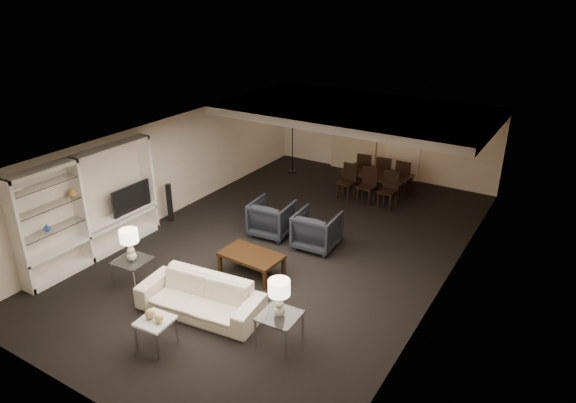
# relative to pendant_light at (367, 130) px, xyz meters

# --- Properties ---
(floor) EXTENTS (11.00, 11.00, 0.00)m
(floor) POSITION_rel_pendant_light_xyz_m (-0.30, -3.50, -1.92)
(floor) COLOR black
(floor) RESTS_ON ground
(ceiling) EXTENTS (7.00, 11.00, 0.02)m
(ceiling) POSITION_rel_pendant_light_xyz_m (-0.30, -3.50, 0.58)
(ceiling) COLOR silver
(ceiling) RESTS_ON ground
(wall_back) EXTENTS (7.00, 0.02, 2.50)m
(wall_back) POSITION_rel_pendant_light_xyz_m (-0.30, 2.00, -0.67)
(wall_back) COLOR beige
(wall_back) RESTS_ON ground
(wall_front) EXTENTS (7.00, 0.02, 2.50)m
(wall_front) POSITION_rel_pendant_light_xyz_m (-0.30, -9.00, -0.67)
(wall_front) COLOR beige
(wall_front) RESTS_ON ground
(wall_left) EXTENTS (0.02, 11.00, 2.50)m
(wall_left) POSITION_rel_pendant_light_xyz_m (-3.80, -3.50, -0.67)
(wall_left) COLOR beige
(wall_left) RESTS_ON ground
(wall_right) EXTENTS (0.02, 11.00, 2.50)m
(wall_right) POSITION_rel_pendant_light_xyz_m (3.20, -3.50, -0.67)
(wall_right) COLOR beige
(wall_right) RESTS_ON ground
(ceiling_soffit) EXTENTS (7.00, 4.00, 0.20)m
(ceiling_soffit) POSITION_rel_pendant_light_xyz_m (-0.30, 0.00, 0.48)
(ceiling_soffit) COLOR silver
(ceiling_soffit) RESTS_ON ceiling
(curtains) EXTENTS (1.50, 0.12, 2.40)m
(curtains) POSITION_rel_pendant_light_xyz_m (-1.20, 1.92, -0.72)
(curtains) COLOR beige
(curtains) RESTS_ON wall_back
(door) EXTENTS (0.90, 0.05, 2.10)m
(door) POSITION_rel_pendant_light_xyz_m (0.40, 1.97, -0.87)
(door) COLOR silver
(door) RESTS_ON wall_back
(painting) EXTENTS (0.95, 0.04, 0.65)m
(painting) POSITION_rel_pendant_light_xyz_m (1.80, 1.96, -0.37)
(painting) COLOR #142D38
(painting) RESTS_ON wall_back
(media_unit) EXTENTS (0.38, 3.40, 2.35)m
(media_unit) POSITION_rel_pendant_light_xyz_m (-3.61, -6.10, -0.74)
(media_unit) COLOR white
(media_unit) RESTS_ON wall_left
(pendant_light) EXTENTS (0.52, 0.52, 0.24)m
(pendant_light) POSITION_rel_pendant_light_xyz_m (0.00, 0.00, 0.00)
(pendant_light) COLOR #D8591E
(pendant_light) RESTS_ON ceiling_soffit
(sofa) EXTENTS (2.39, 1.16, 0.67)m
(sofa) POSITION_rel_pendant_light_xyz_m (-0.31, -6.52, -1.58)
(sofa) COLOR beige
(sofa) RESTS_ON floor
(coffee_table) EXTENTS (1.30, 0.80, 0.45)m
(coffee_table) POSITION_rel_pendant_light_xyz_m (-0.31, -4.92, -1.69)
(coffee_table) COLOR black
(coffee_table) RESTS_ON floor
(armchair_left) EXTENTS (0.99, 1.02, 0.86)m
(armchair_left) POSITION_rel_pendant_light_xyz_m (-0.91, -3.22, -1.49)
(armchair_left) COLOR black
(armchair_left) RESTS_ON floor
(armchair_right) EXTENTS (0.98, 1.00, 0.86)m
(armchair_right) POSITION_rel_pendant_light_xyz_m (0.29, -3.22, -1.49)
(armchair_right) COLOR black
(armchair_right) RESTS_ON floor
(side_table_left) EXTENTS (0.67, 0.67, 0.59)m
(side_table_left) POSITION_rel_pendant_light_xyz_m (-2.01, -6.52, -1.62)
(side_table_left) COLOR silver
(side_table_left) RESTS_ON floor
(side_table_right) EXTENTS (0.66, 0.66, 0.59)m
(side_table_right) POSITION_rel_pendant_light_xyz_m (1.39, -6.52, -1.62)
(side_table_right) COLOR silver
(side_table_right) RESTS_ON floor
(table_lamp_left) EXTENTS (0.40, 0.40, 0.65)m
(table_lamp_left) POSITION_rel_pendant_light_xyz_m (-2.01, -6.52, -1.00)
(table_lamp_left) COLOR beige
(table_lamp_left) RESTS_ON side_table_left
(table_lamp_right) EXTENTS (0.37, 0.37, 0.65)m
(table_lamp_right) POSITION_rel_pendant_light_xyz_m (1.39, -6.52, -1.00)
(table_lamp_right) COLOR beige
(table_lamp_right) RESTS_ON side_table_right
(marble_table) EXTENTS (0.56, 0.56, 0.53)m
(marble_table) POSITION_rel_pendant_light_xyz_m (-0.31, -7.62, -1.66)
(marble_table) COLOR silver
(marble_table) RESTS_ON floor
(gold_gourd_a) EXTENTS (0.17, 0.17, 0.17)m
(gold_gourd_a) POSITION_rel_pendant_light_xyz_m (-0.41, -7.62, -1.31)
(gold_gourd_a) COLOR tan
(gold_gourd_a) RESTS_ON marble_table
(gold_gourd_b) EXTENTS (0.15, 0.15, 0.15)m
(gold_gourd_b) POSITION_rel_pendant_light_xyz_m (-0.21, -7.62, -1.32)
(gold_gourd_b) COLOR #E7D07A
(gold_gourd_b) RESTS_ON marble_table
(television) EXTENTS (1.07, 0.14, 0.61)m
(television) POSITION_rel_pendant_light_xyz_m (-3.58, -5.11, -0.86)
(television) COLOR black
(television) RESTS_ON media_unit
(vase_blue) EXTENTS (0.15, 0.15, 0.16)m
(vase_blue) POSITION_rel_pendant_light_xyz_m (-3.61, -7.14, -0.78)
(vase_blue) COLOR #224093
(vase_blue) RESTS_ON media_unit
(vase_amber) EXTENTS (0.17, 0.17, 0.17)m
(vase_amber) POSITION_rel_pendant_light_xyz_m (-3.61, -6.45, -0.27)
(vase_amber) COLOR #C78F42
(vase_amber) RESTS_ON media_unit
(floor_speaker) EXTENTS (0.14, 0.14, 0.99)m
(floor_speaker) POSITION_rel_pendant_light_xyz_m (-3.50, -3.93, -1.42)
(floor_speaker) COLOR black
(floor_speaker) RESTS_ON floor
(dining_table) EXTENTS (1.94, 1.20, 0.65)m
(dining_table) POSITION_rel_pendant_light_xyz_m (0.23, 0.34, -1.59)
(dining_table) COLOR black
(dining_table) RESTS_ON floor
(chair_nl) EXTENTS (0.49, 0.49, 0.97)m
(chair_nl) POSITION_rel_pendant_light_xyz_m (-0.37, -0.31, -1.44)
(chair_nl) COLOR black
(chair_nl) RESTS_ON floor
(chair_nm) EXTENTS (0.46, 0.46, 0.97)m
(chair_nm) POSITION_rel_pendant_light_xyz_m (0.23, -0.31, -1.44)
(chair_nm) COLOR black
(chair_nm) RESTS_ON floor
(chair_nr) EXTENTS (0.47, 0.47, 0.97)m
(chair_nr) POSITION_rel_pendant_light_xyz_m (0.83, -0.31, -1.44)
(chair_nr) COLOR black
(chair_nr) RESTS_ON floor
(chair_fl) EXTENTS (0.50, 0.50, 0.97)m
(chair_fl) POSITION_rel_pendant_light_xyz_m (-0.37, 0.99, -1.44)
(chair_fl) COLOR black
(chair_fl) RESTS_ON floor
(chair_fm) EXTENTS (0.50, 0.50, 0.97)m
(chair_fm) POSITION_rel_pendant_light_xyz_m (0.23, 0.99, -1.44)
(chair_fm) COLOR black
(chair_fm) RESTS_ON floor
(chair_fr) EXTENTS (0.45, 0.45, 0.97)m
(chair_fr) POSITION_rel_pendant_light_xyz_m (0.83, 0.99, -1.44)
(chair_fr) COLOR black
(chair_fr) RESTS_ON floor
(floor_lamp) EXTENTS (0.30, 0.30, 1.77)m
(floor_lamp) POSITION_rel_pendant_light_xyz_m (-2.75, 0.75, -1.04)
(floor_lamp) COLOR black
(floor_lamp) RESTS_ON floor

